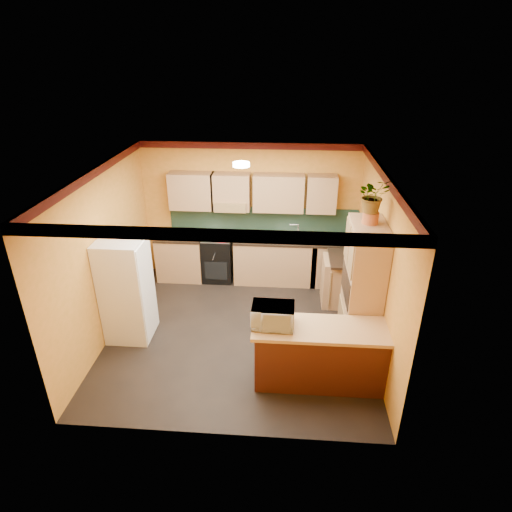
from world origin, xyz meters
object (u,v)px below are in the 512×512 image
(stove, at_px, (218,258))
(breakfast_bar, at_px, (321,357))
(base_cabinets_back, at_px, (249,260))
(fridge, at_px, (126,290))
(microwave, at_px, (273,316))
(pantry, at_px, (362,291))

(stove, relative_size, breakfast_bar, 0.51)
(base_cabinets_back, bearing_deg, fridge, -131.13)
(base_cabinets_back, relative_size, stove, 4.01)
(stove, bearing_deg, microwave, -67.31)
(breakfast_bar, height_order, microwave, microwave)
(fridge, bearing_deg, base_cabinets_back, 48.87)
(pantry, height_order, breakfast_bar, pantry)
(stove, height_order, breakfast_bar, stove)
(stove, xyz_separation_m, breakfast_bar, (1.89, -2.89, -0.02))
(base_cabinets_back, xyz_separation_m, fridge, (-1.74, -2.00, 0.41))
(base_cabinets_back, xyz_separation_m, stove, (-0.62, -0.00, 0.02))
(fridge, height_order, pantry, pantry)
(stove, distance_m, breakfast_bar, 3.45)
(base_cabinets_back, xyz_separation_m, pantry, (1.86, -2.11, 0.61))
(stove, distance_m, pantry, 3.31)
(fridge, height_order, breakfast_bar, fridge)
(pantry, bearing_deg, microwave, -148.44)
(breakfast_bar, bearing_deg, stove, 123.13)
(pantry, height_order, microwave, pantry)
(stove, relative_size, pantry, 0.43)
(base_cabinets_back, bearing_deg, breakfast_bar, -66.43)
(microwave, bearing_deg, pantry, 32.62)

